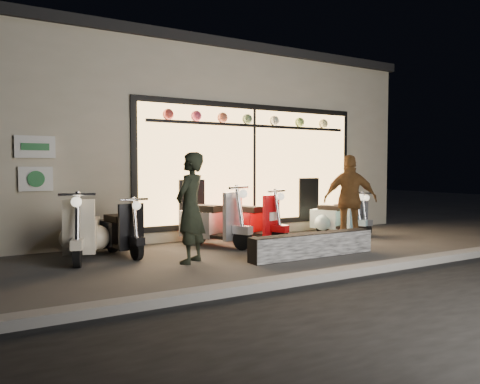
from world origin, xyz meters
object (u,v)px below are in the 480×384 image
Objects in this scene: graffiti_barrier at (312,245)px; scooter_silver at (208,223)px; scooter_red at (249,222)px; man at (191,208)px; woman at (350,200)px.

graffiti_barrier is 1.57× the size of scooter_silver.
graffiti_barrier is 1.67× the size of scooter_red.
scooter_silver is 1.65m from man.
scooter_red is 0.82× the size of man.
woman is at bearing 24.33° from graffiti_barrier.
scooter_silver is 0.91m from scooter_red.
man is at bearing 163.17° from graffiti_barrier.
woman reaches higher than scooter_red.
scooter_red is 0.81× the size of woman.
graffiti_barrier is 1.87m from scooter_red.
scooter_silver is at bearing 157.85° from scooter_red.
scooter_red is (-0.11, 1.85, 0.21)m from graffiti_barrier.
scooter_silver is at bearing -165.36° from man.
woman is (1.47, 0.67, 0.67)m from graffiti_barrier.
graffiti_barrier is at bearing 59.06° from woman.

